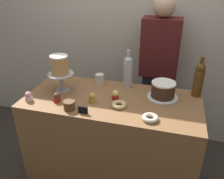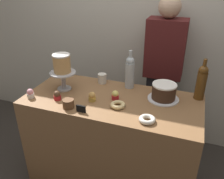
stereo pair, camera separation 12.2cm
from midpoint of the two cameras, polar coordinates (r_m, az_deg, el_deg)
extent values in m
plane|color=#38332D|center=(2.40, -1.55, -20.97)|extent=(12.00, 12.00, 0.00)
cube|color=beige|center=(2.52, 4.24, 15.90)|extent=(6.00, 0.05, 2.60)
cube|color=brown|center=(2.09, -1.71, -12.85)|extent=(1.37, 0.64, 0.88)
cylinder|color=#B2B2B7|center=(2.01, -13.67, -0.19)|extent=(0.12, 0.12, 0.01)
cylinder|color=#B2B2B7|center=(1.98, -13.89, 1.70)|extent=(0.04, 0.04, 0.13)
cylinder|color=#B2B2B7|center=(1.95, -14.12, 3.62)|extent=(0.21, 0.21, 0.01)
cylinder|color=tan|center=(1.92, -14.37, 5.66)|extent=(0.14, 0.14, 0.14)
cylinder|color=white|center=(1.90, -14.63, 7.79)|extent=(0.14, 0.14, 0.01)
cylinder|color=white|center=(1.89, 10.33, -1.79)|extent=(0.24, 0.24, 0.01)
cylinder|color=#3D2619|center=(1.86, 10.48, -0.18)|extent=(0.18, 0.18, 0.11)
cylinder|color=white|center=(1.83, 10.63, 1.51)|extent=(0.19, 0.19, 0.01)
cylinder|color=#B2BCC1|center=(1.99, 2.10, 3.54)|extent=(0.08, 0.08, 0.22)
sphere|color=#B2BCC1|center=(1.94, 2.16, 6.99)|extent=(0.07, 0.07, 0.07)
cylinder|color=#B2BCC1|center=(1.92, 2.19, 8.41)|extent=(0.03, 0.03, 0.08)
cylinder|color=#5B3814|center=(1.94, 18.53, 1.50)|extent=(0.08, 0.08, 0.22)
sphere|color=#5B3814|center=(1.89, 19.09, 4.97)|extent=(0.07, 0.07, 0.07)
cylinder|color=#5B3814|center=(1.87, 19.32, 6.41)|extent=(0.03, 0.03, 0.08)
cylinder|color=gold|center=(1.80, -6.70, -2.48)|extent=(0.06, 0.06, 0.03)
sphere|color=#CC9347|center=(1.79, -6.75, -1.61)|extent=(0.05, 0.05, 0.05)
cylinder|color=white|center=(1.94, -21.26, -2.07)|extent=(0.06, 0.06, 0.03)
sphere|color=pink|center=(1.93, -21.41, -1.26)|extent=(0.05, 0.05, 0.05)
cylinder|color=red|center=(1.86, -15.08, -2.41)|extent=(0.06, 0.06, 0.03)
sphere|color=brown|center=(1.84, -15.20, -1.56)|extent=(0.05, 0.05, 0.05)
cylinder|color=red|center=(1.83, -1.10, -1.89)|extent=(0.06, 0.06, 0.03)
sphere|color=#EFDB6B|center=(1.81, -1.11, -1.03)|extent=(0.05, 0.05, 0.05)
torus|color=#E0C17F|center=(1.73, -0.30, -3.75)|extent=(0.11, 0.11, 0.03)
torus|color=silver|center=(1.59, 7.09, -6.90)|extent=(0.11, 0.11, 0.03)
cylinder|color=brown|center=(1.74, -12.25, -4.57)|extent=(0.08, 0.08, 0.01)
cylinder|color=brown|center=(1.74, -12.28, -4.26)|extent=(0.08, 0.08, 0.01)
cylinder|color=brown|center=(1.73, -12.32, -3.95)|extent=(0.08, 0.08, 0.01)
cylinder|color=brown|center=(1.73, -12.35, -3.63)|extent=(0.08, 0.08, 0.01)
cylinder|color=brown|center=(1.72, -12.39, -3.32)|extent=(0.08, 0.08, 0.01)
cylinder|color=brown|center=(1.71, -12.42, -3.00)|extent=(0.08, 0.08, 0.01)
cube|color=black|center=(1.67, -9.17, -4.98)|extent=(0.07, 0.01, 0.05)
cylinder|color=silver|center=(2.08, -4.68, 2.60)|extent=(0.08, 0.08, 0.08)
cube|color=black|center=(2.59, 8.91, -4.91)|extent=(0.28, 0.18, 0.85)
cube|color=#4C1919|center=(2.31, 10.15, 10.03)|extent=(0.36, 0.22, 0.55)
sphere|color=tan|center=(2.23, 10.97, 19.27)|extent=(0.20, 0.20, 0.20)
camera|label=1|loc=(0.06, -91.93, -0.98)|focal=37.65mm
camera|label=2|loc=(0.06, 88.07, 0.98)|focal=37.65mm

